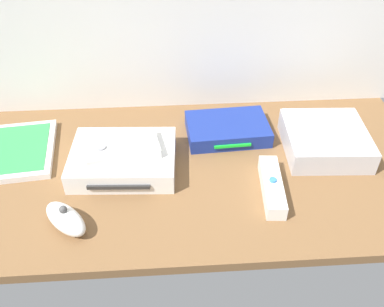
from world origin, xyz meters
TOP-DOWN VIEW (x-y plane):
  - ground_plane at (0.00, 0.00)cm, footprint 100.00×48.00cm
  - game_console at (-13.96, 1.30)cm, footprint 21.86×17.40cm
  - mini_computer at (28.94, 4.40)cm, footprint 17.84×17.84cm
  - game_case at (-36.34, 7.41)cm, footprint 15.57×20.35cm
  - network_router at (8.71, 10.91)cm, footprint 18.66×13.13cm
  - remote_wand at (14.87, -7.91)cm, footprint 4.77×15.04cm
  - remote_nunchuk at (-23.18, -14.09)cm, footprint 10.10×10.26cm
  - remote_classic_pad at (-13.90, 1.00)cm, footprint 15.60×10.46cm

SIDE VIEW (x-z plane):
  - ground_plane at x=0.00cm, z-range -2.00..0.00cm
  - game_case at x=-36.34cm, z-range -0.02..1.54cm
  - remote_wand at x=14.87cm, z-range -0.19..3.21cm
  - network_router at x=8.71cm, z-range 0.00..3.40cm
  - remote_nunchuk at x=-23.18cm, z-range -0.51..4.59cm
  - game_console at x=-13.96cm, z-range 0.00..4.40cm
  - mini_computer at x=28.94cm, z-range -0.01..5.29cm
  - remote_classic_pad at x=-13.90cm, z-range 4.21..6.61cm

